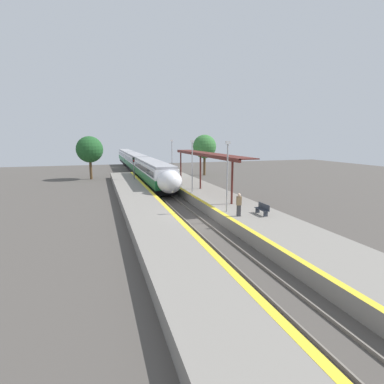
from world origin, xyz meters
TOP-DOWN VIEW (x-y plane):
  - ground_plane at (0.00, 0.00)m, footprint 120.00×120.00m
  - rail_left at (-0.72, 0.00)m, footprint 0.08×90.00m
  - rail_right at (0.72, 0.00)m, footprint 0.08×90.00m
  - train at (0.00, 39.60)m, footprint 2.91×62.64m
  - platform_right at (4.24, 0.00)m, footprint 5.04×64.00m
  - platform_left at (-3.65, 0.00)m, footprint 3.85×64.00m
  - platform_bench at (4.81, -1.89)m, footprint 0.44×1.65m
  - person_waiting at (2.78, -1.76)m, footprint 0.36×0.24m
  - railway_signal at (-2.50, 22.35)m, footprint 0.28×0.28m
  - lamppost_near at (2.44, -0.22)m, footprint 0.36×0.20m
  - lamppost_mid at (2.44, 9.27)m, footprint 0.36×0.20m
  - lamppost_far at (2.44, 18.75)m, footprint 0.36×0.20m
  - station_canopy at (4.71, 11.37)m, footprint 2.02×20.83m
  - background_tree_left at (-8.76, 31.14)m, footprint 4.40×4.40m
  - background_tree_right at (11.59, 30.74)m, footprint 4.37×4.37m

SIDE VIEW (x-z plane):
  - ground_plane at x=0.00m, z-range 0.00..0.00m
  - rail_left at x=-0.72m, z-range 0.00..0.15m
  - rail_right at x=0.72m, z-range 0.00..0.15m
  - platform_right at x=4.24m, z-range 0.00..0.92m
  - platform_left at x=-3.65m, z-range 0.00..0.92m
  - platform_bench at x=4.81m, z-range 0.94..1.83m
  - person_waiting at x=2.78m, z-range 0.96..2.78m
  - train at x=0.00m, z-range 0.27..3.94m
  - railway_signal at x=-2.50m, z-range 0.48..4.61m
  - lamppost_near at x=2.44m, z-range 1.31..7.09m
  - lamppost_mid at x=2.44m, z-range 1.31..7.09m
  - lamppost_far at x=2.44m, z-range 1.31..7.09m
  - station_canopy at x=4.71m, z-range 2.79..7.07m
  - background_tree_left at x=-8.76m, z-range 1.40..8.66m
  - background_tree_right at x=11.59m, z-range 1.56..9.12m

